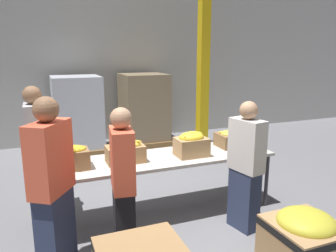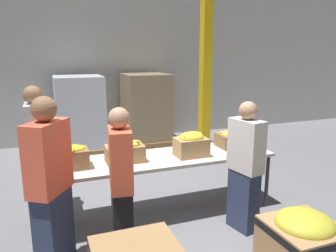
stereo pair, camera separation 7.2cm
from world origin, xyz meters
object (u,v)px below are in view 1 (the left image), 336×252
volunteer_0 (123,185)px  volunteer_1 (37,152)px  banana_box_0 (69,157)px  volunteer_3 (246,167)px  support_pillar (203,57)px  pallet_stack_1 (144,110)px  pallet_stack_0 (78,115)px  donation_bin_1 (304,243)px  banana_box_1 (125,151)px  volunteer_2 (52,189)px  sorting_table (158,161)px  banana_box_2 (191,144)px  banana_box_3 (233,138)px

volunteer_0 → volunteer_1: (-0.79, 1.32, 0.06)m
volunteer_0 → volunteer_1: bearing=38.8°
banana_box_0 → volunteer_3: bearing=-20.1°
volunteer_0 → support_pillar: bearing=-30.1°
banana_box_0 → pallet_stack_1: (1.96, 3.35, -0.12)m
volunteer_3 → pallet_stack_0: bearing=8.7°
donation_bin_1 → pallet_stack_0: 5.15m
banana_box_1 → volunteer_2: size_ratio=0.27×
support_pillar → donation_bin_1: bearing=-105.5°
volunteer_3 → sorting_table: bearing=37.6°
donation_bin_1 → pallet_stack_0: pallet_stack_0 is taller
banana_box_2 → volunteer_3: size_ratio=0.26×
banana_box_3 → support_pillar: size_ratio=0.11×
banana_box_0 → donation_bin_1: bearing=-40.8°
banana_box_3 → pallet_stack_1: size_ratio=0.28×
volunteer_1 → pallet_stack_0: (0.81, 2.65, -0.05)m
donation_bin_1 → volunteer_2: bearing=156.1°
banana_box_0 → volunteer_1: size_ratio=0.27×
banana_box_2 → pallet_stack_1: size_ratio=0.25×
banana_box_2 → volunteer_1: (-1.86, 0.68, -0.09)m
banana_box_0 → banana_box_1: banana_box_0 is taller
volunteer_1 → donation_bin_1: size_ratio=2.51×
banana_box_0 → volunteer_2: (-0.22, -0.71, -0.06)m
volunteer_3 → donation_bin_1: (0.01, -0.96, -0.42)m
sorting_table → pallet_stack_0: bearing=101.0°
banana_box_0 → volunteer_0: volunteer_0 is taller
banana_box_2 → pallet_stack_0: bearing=107.6°
banana_box_0 → banana_box_1: 0.66m
banana_box_3 → donation_bin_1: 1.89m
donation_bin_1 → pallet_stack_1: (0.03, 5.02, 0.44)m
sorting_table → pallet_stack_1: size_ratio=1.89×
volunteer_0 → pallet_stack_1: bearing=-12.5°
sorting_table → banana_box_2: (0.43, -0.09, 0.21)m
banana_box_3 → volunteer_1: volunteer_1 is taller
banana_box_2 → support_pillar: bearing=60.0°
volunteer_1 → pallet_stack_1: 3.59m
volunteer_0 → pallet_stack_0: bearing=7.6°
volunteer_1 → pallet_stack_0: 2.77m
volunteer_1 → volunteer_3: bearing=60.0°
sorting_table → banana_box_3: (1.17, 0.09, 0.17)m
banana_box_2 → support_pillar: (1.64, 2.85, 1.06)m
volunteer_1 → donation_bin_1: 3.25m
sorting_table → banana_box_2: banana_box_2 is taller
banana_box_0 → volunteer_1: volunteer_1 is taller
banana_box_2 → banana_box_3: banana_box_2 is taller
sorting_table → pallet_stack_0: 3.29m
volunteer_1 → banana_box_1: bearing=59.0°
banana_box_0 → volunteer_2: 0.75m
banana_box_3 → volunteer_0: volunteer_0 is taller
volunteer_0 → volunteer_1: size_ratio=0.93×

